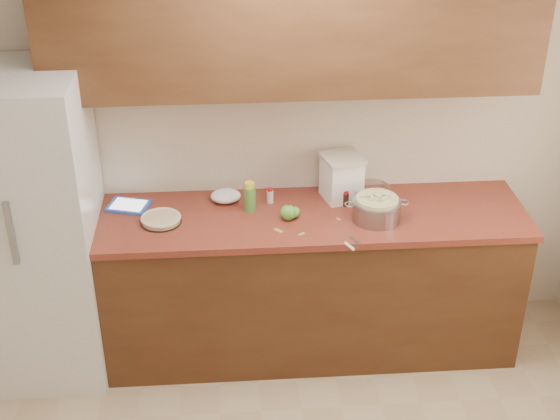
{
  "coord_description": "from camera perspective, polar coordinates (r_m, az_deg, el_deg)",
  "views": [
    {
      "loc": [
        -0.35,
        -2.31,
        3.09
      ],
      "look_at": [
        -0.08,
        1.43,
        0.98
      ],
      "focal_mm": 50.0,
      "sensor_mm": 36.0,
      "label": 1
    }
  ],
  "objects": [
    {
      "name": "colander",
      "position": [
        4.33,
        7.07,
        0.08
      ],
      "size": [
        0.36,
        0.27,
        0.13
      ],
      "rotation": [
        0.0,
        0.0,
        -0.34
      ],
      "color": "gray",
      "rests_on": "counter_run"
    },
    {
      "name": "peel_b",
      "position": [
        4.19,
        1.58,
        -1.77
      ],
      "size": [
        0.04,
        0.03,
        0.0
      ],
      "primitive_type": "cube",
      "rotation": [
        0.0,
        0.0,
        0.6
      ],
      "color": "#84A650",
      "rests_on": "counter_run"
    },
    {
      "name": "room_shell",
      "position": [
        2.94,
        3.63,
        -8.16
      ],
      "size": [
        3.6,
        3.6,
        3.6
      ],
      "color": "tan",
      "rests_on": "ground"
    },
    {
      "name": "pie",
      "position": [
        4.34,
        -8.7,
        -0.67
      ],
      "size": [
        0.23,
        0.23,
        0.04
      ],
      "rotation": [
        0.0,
        0.0,
        0.1
      ],
      "color": "silver",
      "rests_on": "counter_run"
    },
    {
      "name": "lemon_bottle",
      "position": [
        4.38,
        -2.22,
        0.95
      ],
      "size": [
        0.07,
        0.07,
        0.18
      ],
      "rotation": [
        0.0,
        0.0,
        0.13
      ],
      "color": "#4C8C38",
      "rests_on": "counter_run"
    },
    {
      "name": "tablet",
      "position": [
        4.53,
        -11.02,
        0.31
      ],
      "size": [
        0.26,
        0.23,
        0.02
      ],
      "rotation": [
        0.0,
        0.0,
        -0.28
      ],
      "color": "blue",
      "rests_on": "counter_run"
    },
    {
      "name": "peel_a",
      "position": [
        4.34,
        4.3,
        -0.67
      ],
      "size": [
        0.03,
        0.03,
        0.0
      ],
      "primitive_type": "cube",
      "rotation": [
        0.0,
        0.0,
        -0.98
      ],
      "color": "#84A650",
      "rests_on": "counter_run"
    },
    {
      "name": "flour_canister",
      "position": [
        4.5,
        4.53,
        2.43
      ],
      "size": [
        0.26,
        0.26,
        0.27
      ],
      "rotation": [
        0.0,
        0.0,
        0.26
      ],
      "color": "white",
      "rests_on": "counter_run"
    },
    {
      "name": "mixing_bowl",
      "position": [
        4.53,
        6.66,
        1.23
      ],
      "size": [
        0.23,
        0.23,
        0.09
      ],
      "rotation": [
        0.0,
        0.0,
        -0.05
      ],
      "color": "silver",
      "rests_on": "counter_run"
    },
    {
      "name": "upper_cabinets",
      "position": [
        4.12,
        0.93,
        13.32
      ],
      "size": [
        2.6,
        0.34,
        0.7
      ],
      "primitive_type": "cube",
      "color": "brown",
      "rests_on": "room_shell"
    },
    {
      "name": "paper_towel",
      "position": [
        4.5,
        -3.99,
        1.03
      ],
      "size": [
        0.18,
        0.15,
        0.07
      ],
      "primitive_type": "ellipsoid",
      "rotation": [
        0.0,
        0.0,
        -0.05
      ],
      "color": "white",
      "rests_on": "counter_run"
    },
    {
      "name": "peel_c",
      "position": [
        4.22,
        -0.13,
        -1.52
      ],
      "size": [
        0.05,
        0.05,
        0.0
      ],
      "primitive_type": "cube",
      "rotation": [
        0.0,
        0.0,
        2.34
      ],
      "color": "#84A650",
      "rests_on": "counter_run"
    },
    {
      "name": "paring_knife",
      "position": [
        4.1,
        5.15,
        -2.57
      ],
      "size": [
        0.09,
        0.15,
        0.02
      ],
      "rotation": [
        0.0,
        0.0,
        0.47
      ],
      "color": "gray",
      "rests_on": "counter_run"
    },
    {
      "name": "apple_center",
      "position": [
        4.33,
        1.01,
        -0.15
      ],
      "size": [
        0.07,
        0.07,
        0.08
      ],
      "color": "#4E9833",
      "rests_on": "counter_run"
    },
    {
      "name": "counter_run",
      "position": [
        4.62,
        0.95,
        -5.27
      ],
      "size": [
        2.64,
        0.68,
        0.92
      ],
      "color": "#4B2C15",
      "rests_on": "ground"
    },
    {
      "name": "fridge",
      "position": [
        4.48,
        -17.65,
        -1.42
      ],
      "size": [
        0.7,
        0.7,
        1.8
      ],
      "primitive_type": "cube",
      "color": "silver",
      "rests_on": "ground"
    },
    {
      "name": "cinnamon_shaker",
      "position": [
        4.48,
        -0.73,
        1.06
      ],
      "size": [
        0.04,
        0.04,
        0.09
      ],
      "rotation": [
        0.0,
        0.0,
        0.09
      ],
      "color": "beige",
      "rests_on": "counter_run"
    },
    {
      "name": "apple_left",
      "position": [
        4.31,
        0.59,
        -0.18
      ],
      "size": [
        0.09,
        0.09,
        0.1
      ],
      "color": "#4E9833",
      "rests_on": "counter_run"
    },
    {
      "name": "vanilla_bottle",
      "position": [
        4.46,
        4.83,
        0.83
      ],
      "size": [
        0.03,
        0.03,
        0.09
      ],
      "rotation": [
        0.0,
        0.0,
        0.2
      ],
      "color": "black",
      "rests_on": "counter_run"
    }
  ]
}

